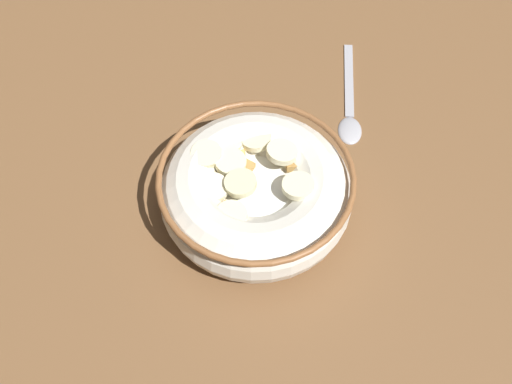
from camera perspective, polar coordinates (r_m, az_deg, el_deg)
name	(u,v)px	position (r cm, az deg, el deg)	size (l,w,h in cm)	color
ground_plane	(256,214)	(55.85, 0.00, -2.26)	(135.77, 135.77, 2.00)	brown
cereal_bowl	(256,190)	(52.27, -0.03, 0.18)	(18.41, 18.41, 6.42)	silver
spoon	(350,111)	(63.26, 9.70, 8.30)	(10.55, 13.76, 0.80)	#A5A5AD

